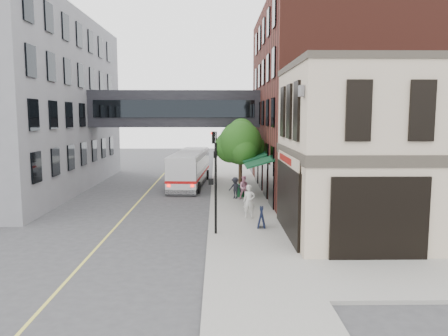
{
  "coord_description": "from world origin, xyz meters",
  "views": [
    {
      "loc": [
        0.47,
        -19.1,
        5.97
      ],
      "look_at": [
        0.86,
        5.06,
        3.05
      ],
      "focal_mm": 35.0,
      "sensor_mm": 36.0,
      "label": 1
    }
  ],
  "objects_px": {
    "pedestrian_c": "(235,188)",
    "sandwich_board": "(261,217)",
    "pedestrian_b": "(244,188)",
    "pedestrian_a": "(249,201)",
    "bus": "(190,167)",
    "newspaper_box": "(240,191)"
  },
  "relations": [
    {
      "from": "pedestrian_a",
      "to": "pedestrian_c",
      "type": "height_order",
      "value": "pedestrian_a"
    },
    {
      "from": "newspaper_box",
      "to": "sandwich_board",
      "type": "bearing_deg",
      "value": -63.74
    },
    {
      "from": "bus",
      "to": "pedestrian_c",
      "type": "bearing_deg",
      "value": -61.96
    },
    {
      "from": "bus",
      "to": "pedestrian_b",
      "type": "distance_m",
      "value": 8.24
    },
    {
      "from": "pedestrian_a",
      "to": "pedestrian_c",
      "type": "bearing_deg",
      "value": 104.78
    },
    {
      "from": "pedestrian_c",
      "to": "bus",
      "type": "bearing_deg",
      "value": 148.36
    },
    {
      "from": "bus",
      "to": "pedestrian_c",
      "type": "distance_m",
      "value": 7.69
    },
    {
      "from": "pedestrian_c",
      "to": "newspaper_box",
      "type": "distance_m",
      "value": 0.79
    },
    {
      "from": "bus",
      "to": "newspaper_box",
      "type": "xyz_separation_m",
      "value": [
        4.0,
        -6.15,
        -0.99
      ]
    },
    {
      "from": "pedestrian_a",
      "to": "sandwich_board",
      "type": "relative_size",
      "value": 1.73
    },
    {
      "from": "pedestrian_b",
      "to": "newspaper_box",
      "type": "relative_size",
      "value": 1.79
    },
    {
      "from": "bus",
      "to": "pedestrian_b",
      "type": "xyz_separation_m",
      "value": [
        4.23,
        -7.04,
        -0.63
      ]
    },
    {
      "from": "pedestrian_a",
      "to": "newspaper_box",
      "type": "relative_size",
      "value": 2.07
    },
    {
      "from": "newspaper_box",
      "to": "bus",
      "type": "bearing_deg",
      "value": 145.18
    },
    {
      "from": "pedestrian_a",
      "to": "sandwich_board",
      "type": "height_order",
      "value": "pedestrian_a"
    },
    {
      "from": "pedestrian_a",
      "to": "sandwich_board",
      "type": "distance_m",
      "value": 2.34
    },
    {
      "from": "pedestrian_a",
      "to": "pedestrian_c",
      "type": "relative_size",
      "value": 1.26
    },
    {
      "from": "pedestrian_b",
      "to": "sandwich_board",
      "type": "xyz_separation_m",
      "value": [
        0.4,
        -7.78,
        -0.27
      ]
    },
    {
      "from": "pedestrian_c",
      "to": "sandwich_board",
      "type": "height_order",
      "value": "pedestrian_c"
    },
    {
      "from": "bus",
      "to": "sandwich_board",
      "type": "relative_size",
      "value": 9.8
    },
    {
      "from": "sandwich_board",
      "to": "pedestrian_c",
      "type": "bearing_deg",
      "value": 103.86
    },
    {
      "from": "pedestrian_b",
      "to": "pedestrian_c",
      "type": "relative_size",
      "value": 1.09
    }
  ]
}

